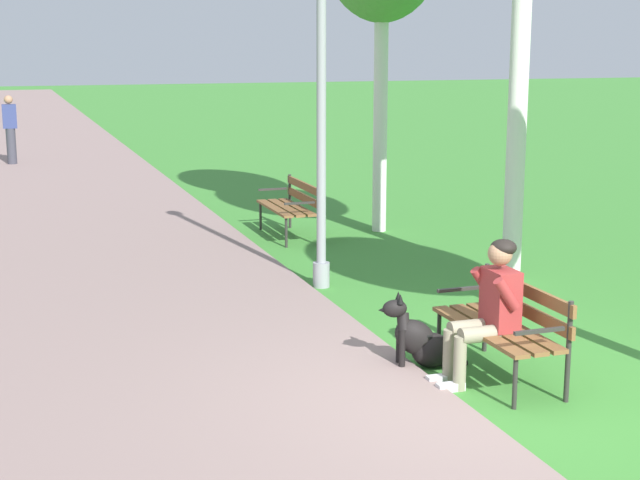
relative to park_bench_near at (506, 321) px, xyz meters
name	(u,v)px	position (x,y,z in m)	size (l,w,h in m)	color
ground_plane	(499,404)	(-0.36, -0.57, -0.51)	(120.00, 120.00, 0.00)	#3D8433
paved_path	(40,137)	(-2.77, 23.43, -0.49)	(4.25, 60.00, 0.04)	gray
park_bench_near	(506,321)	(0.00, 0.00, 0.00)	(0.55, 1.50, 0.85)	brown
park_bench_mid	(292,203)	(0.05, 6.44, 0.00)	(0.55, 1.50, 0.85)	brown
person_seated_on_near_bench	(489,306)	(-0.21, -0.06, 0.17)	(0.74, 0.49, 1.25)	gray
dog_black	(420,340)	(-0.60, 0.46, -0.25)	(0.83, 0.36, 0.71)	black
lamp_post_near	(321,104)	(-0.50, 3.48, 1.67)	(0.24, 0.24, 4.21)	gray
pedestrian_distant	(10,130)	(-3.73, 16.64, 0.33)	(0.32, 0.22, 1.65)	#383842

